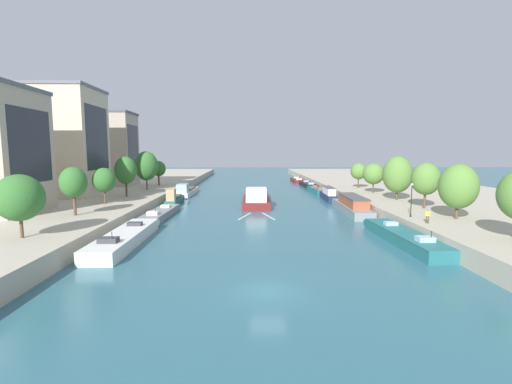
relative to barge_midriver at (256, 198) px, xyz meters
The scene contains 30 objects.
ground_plane 43.92m from the barge_midriver, 90.25° to the right, with size 400.00×400.00×0.00m, color #2D6070.
quay_left 37.05m from the barge_midriver, 162.58° to the left, with size 36.00×170.00×1.92m, color #B2A893.
quay_right 36.69m from the barge_midriver, 17.60° to the left, with size 36.00×170.00×1.92m, color #B2A893.
barge_midriver is the anchor object (origin of this frame).
wake_behind_barge 14.28m from the barge_midriver, 91.06° to the right, with size 5.60×5.95×0.03m.
moored_boat_left_near 33.71m from the barge_midriver, 116.06° to the right, with size 3.37×16.55×2.42m.
moored_boat_left_second 20.67m from the barge_midriver, 136.09° to the right, with size 3.28×14.33×2.13m.
moored_boat_left_end 15.55m from the barge_midriver, behind, with size 2.24×11.22×3.18m.
moored_boat_left_far 20.48m from the barge_midriver, 139.90° to the left, with size 3.15×16.64×2.92m.
moored_boat_right_second 34.12m from the barge_midriver, 63.33° to the right, with size 3.47×16.28×2.39m.
moored_boat_right_upstream 19.06m from the barge_midriver, 36.55° to the right, with size 3.73×16.59×2.82m.
moored_boat_right_downstream 15.28m from the barge_midriver, 13.55° to the left, with size 2.21×11.20×2.77m.
moored_boat_right_far 21.95m from the barge_midriver, 47.37° to the left, with size 2.75×12.28×2.30m.
moored_boat_right_midway 34.85m from the barge_midriver, 63.90° to the left, with size 2.93×16.27×2.23m.
moored_boat_right_gap_after 50.27m from the barge_midriver, 73.12° to the left, with size 3.39×15.79×2.09m.
tree_left_midway 42.11m from the barge_midriver, 122.69° to the right, with size 4.30×4.30×5.92m.
tree_left_end_of_row 33.52m from the barge_midriver, 134.71° to the right, with size 3.28×3.28×6.10m.
tree_left_nearest 27.54m from the barge_midriver, 149.88° to the right, with size 3.48×3.48×5.53m.
tree_left_past_mid 24.34m from the barge_midriver, 168.21° to the right, with size 3.76×3.76×7.11m.
tree_left_second 24.59m from the barge_midriver, 163.33° to the left, with size 4.80×4.80×8.04m.
tree_left_by_lamp 28.21m from the barge_midriver, 144.62° to the left, with size 3.34×3.34×5.80m.
tree_right_second 35.89m from the barge_midriver, 49.15° to the right, with size 4.38×4.38×6.54m.
tree_right_past_mid 30.53m from the barge_midriver, 39.29° to the right, with size 3.88×3.88×6.45m.
tree_right_third 25.72m from the barge_midriver, 24.00° to the right, with size 4.74×4.74×7.23m.
tree_right_end_of_row 23.10m from the barge_midriver, ahead, with size 4.03×4.03×5.75m.
tree_right_distant 25.07m from the barge_midriver, 22.58° to the left, with size 3.49×3.49×5.44m.
lamppost_right_bank 31.62m from the barge_midriver, 54.27° to the right, with size 0.28×0.28×4.13m.
building_left_corner 36.78m from the barge_midriver, behind, with size 13.17×11.81×19.38m.
building_left_tall 40.12m from the barge_midriver, 154.24° to the left, with size 13.33×9.57×17.14m.
person_on_quay 34.86m from the barge_midriver, 58.04° to the right, with size 0.41×0.39×1.62m.
Camera 1 is at (-1.39, -24.12, 9.90)m, focal length 24.92 mm.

